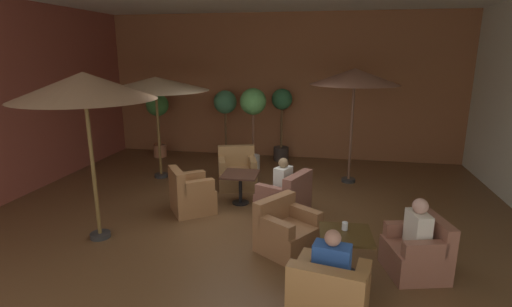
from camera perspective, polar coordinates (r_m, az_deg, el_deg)
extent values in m
cube|color=brown|center=(7.42, -0.63, -8.75)|extent=(9.97, 8.65, 0.02)
cube|color=#925735|center=(11.09, 3.79, 9.66)|extent=(9.97, 0.08, 3.97)
cube|color=brown|center=(9.23, -32.57, 6.44)|extent=(0.08, 8.65, 3.97)
cylinder|color=black|center=(5.66, 12.61, -16.86)|extent=(0.44, 0.44, 0.02)
cylinder|color=black|center=(5.52, 12.77, -14.36)|extent=(0.07, 0.07, 0.59)
cube|color=#453014|center=(5.37, 12.96, -11.46)|extent=(0.72, 0.72, 0.03)
cube|color=#9C6838|center=(4.74, 10.66, -20.63)|extent=(0.94, 0.93, 0.43)
cube|color=#9C6838|center=(4.26, 10.04, -18.53)|extent=(0.82, 0.32, 0.37)
cube|color=#9C6838|center=(4.65, 6.88, -16.42)|extent=(0.27, 0.64, 0.22)
cube|color=#9C6838|center=(4.56, 15.16, -17.56)|extent=(0.27, 0.64, 0.22)
cube|color=#955B48|center=(5.89, 22.11, -14.12)|extent=(0.87, 0.90, 0.41)
cube|color=#955B48|center=(5.85, 24.97, -10.37)|extent=(0.34, 0.76, 0.38)
cube|color=#955B48|center=(5.50, 23.41, -12.77)|extent=(0.57, 0.27, 0.21)
cube|color=#955B48|center=(5.99, 20.81, -10.24)|extent=(0.57, 0.27, 0.21)
cube|color=#97653F|center=(6.05, 4.78, -12.20)|extent=(1.07, 1.08, 0.41)
cube|color=#97653F|center=(6.06, 2.74, -8.02)|extent=(0.59, 0.76, 0.38)
cube|color=#97653F|center=(6.13, 7.13, -8.76)|extent=(0.57, 0.45, 0.20)
cube|color=#97653F|center=(5.68, 3.01, -10.66)|extent=(0.57, 0.45, 0.20)
cylinder|color=black|center=(7.88, -2.26, -7.17)|extent=(0.34, 0.34, 0.02)
cylinder|color=black|center=(7.78, -2.28, -5.25)|extent=(0.07, 0.07, 0.59)
cube|color=#3F241B|center=(7.68, -2.31, -3.07)|extent=(0.70, 0.70, 0.03)
cube|color=#9C6A40|center=(7.51, -9.19, -6.69)|extent=(1.01, 1.00, 0.46)
cube|color=#9C6A40|center=(7.30, -11.49, -3.83)|extent=(0.54, 0.67, 0.40)
cube|color=#9C6A40|center=(7.66, -9.57, -3.54)|extent=(0.56, 0.46, 0.23)
cube|color=#9C6A40|center=(7.15, -8.40, -4.81)|extent=(0.56, 0.46, 0.23)
cube|color=#8F5A4C|center=(7.31, 3.91, -7.26)|extent=(1.04, 1.06, 0.43)
cube|color=#8F5A4C|center=(7.02, 6.12, -4.59)|extent=(0.48, 0.82, 0.41)
cube|color=#8F5A4C|center=(6.94, 2.22, -5.64)|extent=(0.61, 0.36, 0.20)
cube|color=#8F5A4C|center=(7.49, 4.99, -4.14)|extent=(0.61, 0.36, 0.20)
cube|color=olive|center=(8.72, -2.75, -3.58)|extent=(1.01, 0.99, 0.43)
cube|color=olive|center=(8.89, -2.92, -0.26)|extent=(0.83, 0.41, 0.45)
cube|color=olive|center=(8.61, -0.51, -1.48)|extent=(0.32, 0.63, 0.24)
cube|color=olive|center=(8.57, -5.02, -1.62)|extent=(0.32, 0.63, 0.24)
cylinder|color=#2D2D2D|center=(9.37, 13.32, -3.79)|extent=(0.32, 0.32, 0.08)
cylinder|color=brown|center=(9.07, 13.77, 3.62)|extent=(0.06, 0.06, 2.54)
cone|color=#9F6954|center=(8.93, 14.22, 10.85)|extent=(1.96, 1.96, 0.35)
cylinder|color=#2D2D2D|center=(6.97, -21.78, -11.01)|extent=(0.32, 0.32, 0.08)
cylinder|color=brown|center=(6.55, -22.80, -0.97)|extent=(0.06, 0.06, 2.60)
cone|color=#966E50|center=(6.37, -23.82, 9.02)|extent=(2.11, 2.11, 0.41)
cylinder|color=#2D2D2D|center=(9.74, -13.67, -3.11)|extent=(0.32, 0.32, 0.08)
cylinder|color=brown|center=(9.47, -14.08, 3.43)|extent=(0.06, 0.06, 2.34)
cone|color=#D4B58C|center=(9.33, -14.49, 9.85)|extent=(2.45, 2.45, 0.31)
cylinder|color=silver|center=(9.88, -0.41, -1.42)|extent=(0.34, 0.34, 0.42)
cylinder|color=brown|center=(9.70, -0.42, 2.83)|extent=(0.06, 0.06, 1.07)
sphere|color=#498441|center=(9.56, -0.42, 7.60)|extent=(0.65, 0.65, 0.65)
cylinder|color=#382F2A|center=(10.90, 3.67, -0.02)|extent=(0.42, 0.42, 0.37)
cylinder|color=brown|center=(10.74, 3.74, 3.76)|extent=(0.06, 0.06, 1.09)
sphere|color=#316E42|center=(10.62, 3.81, 7.92)|extent=(0.56, 0.56, 0.56)
cylinder|color=#A45F40|center=(10.89, -4.37, 0.01)|extent=(0.35, 0.35, 0.40)
cylinder|color=brown|center=(10.74, -4.44, 3.53)|extent=(0.06, 0.06, 0.97)
sphere|color=#3E7B51|center=(10.62, -4.52, 7.50)|extent=(0.63, 0.63, 0.63)
cylinder|color=#AE6C4A|center=(11.61, -13.81, 0.44)|extent=(0.37, 0.37, 0.36)
cylinder|color=brown|center=(11.48, -14.00, 3.42)|extent=(0.06, 0.06, 0.87)
sphere|color=#3E803C|center=(11.37, -14.21, 6.90)|extent=(0.63, 0.63, 0.63)
cube|color=#284FA0|center=(4.49, 10.94, -15.78)|extent=(0.43, 0.29, 0.50)
sphere|color=#A9745F|center=(4.33, 11.16, -12.01)|extent=(0.18, 0.18, 0.18)
cube|color=silver|center=(7.15, 3.98, -3.87)|extent=(0.34, 0.40, 0.48)
sphere|color=olive|center=(7.05, 4.02, -1.38)|extent=(0.18, 0.18, 0.18)
cube|color=silver|center=(5.70, 22.54, -10.20)|extent=(0.31, 0.43, 0.47)
sphere|color=tan|center=(5.58, 22.87, -7.10)|extent=(0.21, 0.21, 0.21)
cylinder|color=silver|center=(5.44, 12.84, -10.28)|extent=(0.08, 0.08, 0.11)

